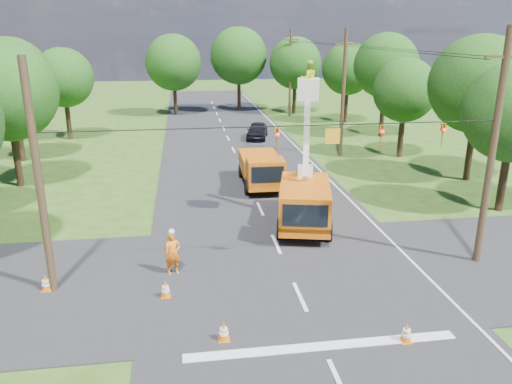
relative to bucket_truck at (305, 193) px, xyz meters
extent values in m
plane|color=#2D4915|center=(-1.93, 12.68, -1.76)|extent=(140.00, 140.00, 0.00)
cube|color=black|center=(-1.93, 12.68, -1.76)|extent=(12.00, 100.00, 0.06)
cube|color=black|center=(-1.93, -5.32, -1.76)|extent=(56.00, 10.00, 0.07)
cube|color=silver|center=(-1.93, -10.52, -1.76)|extent=(9.00, 0.45, 0.02)
cube|color=silver|center=(3.67, 12.68, -1.76)|extent=(0.12, 90.00, 0.02)
cube|color=#D2610E|center=(0.04, 0.18, -0.97)|extent=(3.92, 7.02, 0.50)
cube|color=#D2610E|center=(-0.51, -2.13, -0.11)|extent=(2.80, 2.40, 1.66)
cube|color=black|center=(-0.73, -3.05, -0.05)|extent=(2.06, 0.56, 1.05)
cube|color=#D2610E|center=(0.25, 1.04, -0.27)|extent=(3.48, 4.58, 1.10)
cylinder|color=black|center=(-1.58, -1.59, -1.26)|extent=(0.58, 1.07, 1.02)
cylinder|color=black|center=(0.68, -2.14, -1.26)|extent=(0.58, 1.07, 1.02)
cylinder|color=black|center=(-0.59, 2.49, -1.26)|extent=(0.58, 1.07, 1.02)
cylinder|color=black|center=(1.66, 1.95, -1.26)|extent=(0.58, 1.07, 1.02)
cube|color=silver|center=(0.53, 2.22, 0.56)|extent=(1.00, 1.00, 0.61)
cube|color=silver|center=(0.39, 1.63, 2.99)|extent=(0.65, 1.51, 4.79)
cube|color=silver|center=(0.12, 0.50, 5.25)|extent=(1.27, 1.27, 1.05)
imported|color=#C6E526|center=(0.12, 0.50, 5.75)|extent=(0.93, 0.76, 1.78)
cube|color=#D2610E|center=(-1.17, 7.44, -1.02)|extent=(2.39, 6.24, 0.46)
cube|color=#D2610E|center=(-1.21, 5.22, -0.22)|extent=(2.30, 1.80, 1.55)
cube|color=black|center=(-1.23, 4.34, -0.16)|extent=(1.96, 0.10, 0.98)
cube|color=#D2610E|center=(-1.15, 8.26, -0.37)|extent=(2.50, 3.87, 1.03)
cylinder|color=black|center=(-2.29, 5.50, -1.29)|extent=(0.35, 0.96, 0.95)
cylinder|color=black|center=(-0.12, 5.45, -1.29)|extent=(0.35, 0.96, 0.95)
cylinder|color=black|center=(-2.22, 9.42, -1.29)|extent=(0.35, 0.96, 0.95)
cylinder|color=black|center=(-0.05, 9.38, -1.29)|extent=(0.35, 0.96, 0.95)
imported|color=orange|center=(-6.75, -4.61, -0.82)|extent=(0.80, 0.65, 1.90)
imported|color=black|center=(0.82, 22.32, -1.00)|extent=(2.82, 4.78, 1.53)
cone|color=#DA620B|center=(-5.06, -9.69, -1.38)|extent=(0.36, 0.36, 0.70)
cube|color=#DA620B|center=(-5.06, -9.69, -1.72)|extent=(0.38, 0.38, 0.04)
cylinder|color=white|center=(-5.06, -9.69, -1.32)|extent=(0.26, 0.26, 0.09)
cylinder|color=white|center=(-5.06, -9.69, -1.47)|extent=(0.31, 0.31, 0.09)
cone|color=#DA620B|center=(0.86, -10.63, -1.38)|extent=(0.36, 0.36, 0.70)
cube|color=#DA620B|center=(0.86, -10.63, -1.72)|extent=(0.38, 0.38, 0.04)
cylinder|color=white|center=(0.86, -10.63, -1.32)|extent=(0.26, 0.26, 0.09)
cylinder|color=white|center=(0.86, -10.63, -1.47)|extent=(0.31, 0.31, 0.09)
cone|color=#DA620B|center=(0.58, 0.33, -1.38)|extent=(0.36, 0.36, 0.70)
cube|color=#DA620B|center=(0.58, 0.33, -1.72)|extent=(0.38, 0.38, 0.04)
cylinder|color=white|center=(0.58, 0.33, -1.32)|extent=(0.26, 0.26, 0.09)
cylinder|color=white|center=(0.58, 0.33, -1.47)|extent=(0.31, 0.31, 0.09)
cone|color=#DA620B|center=(0.88, 3.50, -1.38)|extent=(0.36, 0.36, 0.70)
cube|color=#DA620B|center=(0.88, 3.50, -1.72)|extent=(0.38, 0.38, 0.04)
cylinder|color=white|center=(0.88, 3.50, -1.32)|extent=(0.26, 0.26, 0.09)
cylinder|color=white|center=(0.88, 3.50, -1.47)|extent=(0.31, 0.31, 0.09)
cone|color=#DA620B|center=(-7.03, -6.55, -1.38)|extent=(0.36, 0.36, 0.70)
cube|color=#DA620B|center=(-7.03, -6.55, -1.72)|extent=(0.38, 0.38, 0.04)
cylinder|color=white|center=(-7.03, -6.55, -1.32)|extent=(0.26, 0.26, 0.09)
cylinder|color=white|center=(-7.03, -6.55, -1.47)|extent=(0.31, 0.31, 0.09)
cone|color=#DA620B|center=(-11.69, -5.37, -1.38)|extent=(0.36, 0.36, 0.70)
cube|color=#DA620B|center=(-11.69, -5.37, -1.72)|extent=(0.38, 0.38, 0.04)
cylinder|color=white|center=(-11.69, -5.37, -1.32)|extent=(0.26, 0.26, 0.09)
cylinder|color=white|center=(-11.69, -5.37, -1.47)|extent=(0.31, 0.31, 0.09)
cone|color=#DA620B|center=(2.37, 8.71, -1.38)|extent=(0.36, 0.36, 0.70)
cube|color=#DA620B|center=(2.37, 8.71, -1.72)|extent=(0.38, 0.38, 0.04)
cylinder|color=white|center=(2.37, 8.71, -1.32)|extent=(0.26, 0.26, 0.09)
cylinder|color=white|center=(2.37, 8.71, -1.47)|extent=(0.31, 0.31, 0.09)
cylinder|color=#4C3823|center=(6.57, -5.32, 3.24)|extent=(0.30, 0.30, 10.00)
cube|color=#4C3823|center=(6.57, -5.32, 7.04)|extent=(1.80, 0.12, 0.12)
cylinder|color=#4C3823|center=(6.57, 14.68, 3.24)|extent=(0.30, 0.30, 10.00)
cube|color=#4C3823|center=(6.57, 14.68, 7.04)|extent=(1.80, 0.12, 0.12)
cylinder|color=#4C3823|center=(6.57, 34.68, 3.24)|extent=(0.30, 0.30, 10.00)
cube|color=#4C3823|center=(6.57, 34.68, 7.04)|extent=(1.80, 0.12, 0.12)
cylinder|color=#4C3823|center=(-11.43, -5.32, 2.74)|extent=(0.30, 0.30, 9.00)
cylinder|color=black|center=(-2.43, -5.32, 4.54)|extent=(18.00, 0.04, 0.04)
cube|color=gold|center=(-0.33, -5.32, 4.09)|extent=(0.60, 0.05, 0.60)
imported|color=gold|center=(-2.53, -5.32, 3.99)|extent=(0.16, 0.20, 1.00)
sphere|color=#FF0C0C|center=(-2.53, -5.44, 4.24)|extent=(0.14, 0.14, 0.14)
imported|color=gold|center=(1.67, -5.32, 3.99)|extent=(0.16, 0.20, 1.00)
sphere|color=#FF0C0C|center=(1.67, -5.44, 4.24)|extent=(0.14, 0.14, 0.14)
imported|color=gold|center=(4.27, -5.32, 3.99)|extent=(0.16, 0.20, 1.00)
sphere|color=#FF0C0C|center=(4.27, -5.44, 4.24)|extent=(0.14, 0.14, 0.14)
cylinder|color=#382616|center=(-16.93, 9.68, 0.41)|extent=(0.44, 0.44, 4.36)
sphere|color=#10380F|center=(-16.93, 9.68, 4.37)|extent=(6.20, 6.20, 6.20)
cylinder|color=#382616|center=(-18.73, 16.68, 0.55)|extent=(0.44, 0.44, 4.62)
sphere|color=#10380F|center=(-18.73, 16.68, 4.75)|extent=(5.80, 5.80, 5.80)
cylinder|color=#382616|center=(-16.73, 24.68, 0.26)|extent=(0.44, 0.44, 4.05)
sphere|color=#10380F|center=(-16.73, 24.68, 3.94)|extent=(5.40, 5.40, 5.40)
cylinder|color=#382616|center=(11.57, 0.68, 0.22)|extent=(0.44, 0.44, 3.96)
cylinder|color=#382616|center=(13.07, 6.68, 0.52)|extent=(0.44, 0.44, 4.58)
sphere|color=#10380F|center=(13.07, 6.68, 4.68)|extent=(6.40, 6.40, 6.40)
cylinder|color=#382616|center=(11.27, 13.68, 0.13)|extent=(0.44, 0.44, 3.78)
sphere|color=#10380F|center=(11.27, 13.68, 3.57)|extent=(5.00, 5.00, 5.00)
cylinder|color=#382616|center=(12.87, 21.68, 0.61)|extent=(0.44, 0.44, 4.75)
sphere|color=#10380F|center=(12.87, 21.68, 4.93)|extent=(6.00, 6.00, 6.00)
cylinder|color=#382616|center=(11.87, 29.68, 0.30)|extent=(0.44, 0.44, 4.14)
sphere|color=#10380F|center=(11.87, 29.68, 4.06)|extent=(5.60, 5.60, 5.60)
cylinder|color=#382616|center=(-6.93, 37.68, 0.44)|extent=(0.44, 0.44, 4.40)
sphere|color=#10380F|center=(-6.93, 37.68, 4.44)|extent=(6.60, 6.60, 6.60)
cylinder|color=#382616|center=(1.07, 39.68, 0.66)|extent=(0.44, 0.44, 4.84)
sphere|color=#10380F|center=(1.07, 39.68, 5.06)|extent=(7.00, 7.00, 7.00)
cylinder|color=#382616|center=(7.57, 36.68, 0.39)|extent=(0.44, 0.44, 4.31)
sphere|color=#10380F|center=(7.57, 36.68, 4.31)|extent=(6.20, 6.20, 6.20)
camera|label=1|loc=(-6.06, -23.86, 8.01)|focal=35.00mm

